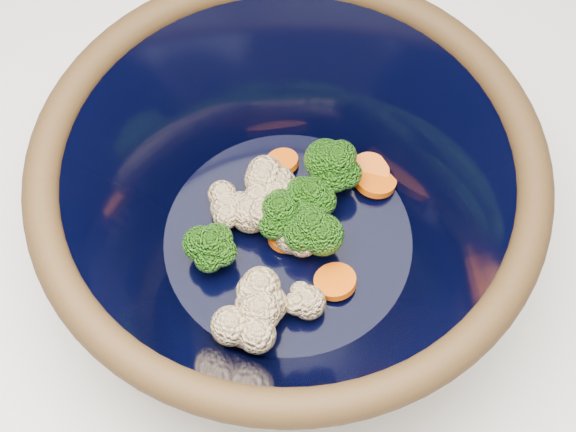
{
  "coord_description": "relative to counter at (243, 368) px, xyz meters",
  "views": [
    {
      "loc": [
        0.19,
        -0.28,
        1.49
      ],
      "look_at": [
        0.08,
        -0.02,
        0.97
      ],
      "focal_mm": 50.0,
      "sensor_mm": 36.0,
      "label": 1
    }
  ],
  "objects": [
    {
      "name": "counter",
      "position": [
        0.0,
        0.0,
        0.0
      ],
      "size": [
        1.2,
        1.2,
        0.9
      ],
      "primitive_type": "cube",
      "color": "white",
      "rests_on": "ground"
    },
    {
      "name": "vegetable_pile",
      "position": [
        0.07,
        -0.02,
        0.51
      ],
      "size": [
        0.13,
        0.19,
        0.05
      ],
      "color": "#608442",
      "rests_on": "mixing_bowl"
    },
    {
      "name": "mixing_bowl",
      "position": [
        0.08,
        -0.02,
        0.53
      ],
      "size": [
        0.39,
        0.39,
        0.15
      ],
      "rotation": [
        0.0,
        0.0,
        -0.18
      ],
      "color": "black",
      "rests_on": "counter"
    }
  ]
}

